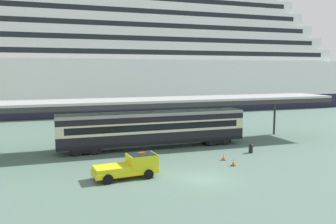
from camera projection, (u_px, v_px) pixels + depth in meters
The scene contains 8 objects.
ground_plane at pixel (204, 179), 28.18m from camera, with size 400.00×400.00×0.00m, color slate.
cruise_ship at pixel (53, 50), 71.30m from camera, with size 134.06×22.15×40.05m.
platform_canopy at pixel (152, 101), 39.05m from camera, with size 45.18×5.69×5.54m.
train_carriage at pixel (154, 128), 39.03m from camera, with size 21.10×2.81×4.11m.
service_truck at pixel (131, 166), 28.48m from camera, with size 5.36×2.61×2.02m.
traffic_cone_near at pixel (224, 157), 34.01m from camera, with size 0.36×0.36×0.67m.
traffic_cone_mid at pixel (234, 162), 31.99m from camera, with size 0.36×0.36×0.70m.
quay_bollard at pixel (251, 148), 36.98m from camera, with size 0.48×0.48×0.96m.
Camera 1 is at (-11.48, -24.96, 8.77)m, focal length 37.25 mm.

